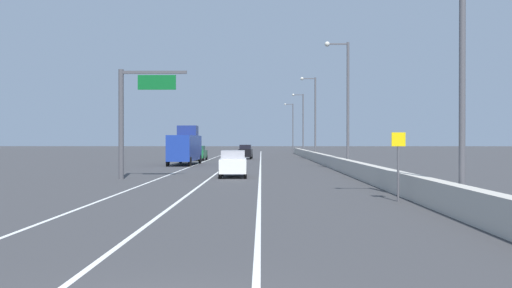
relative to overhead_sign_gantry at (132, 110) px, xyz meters
name	(u,v)px	position (x,y,z in m)	size (l,w,h in m)	color
ground_plane	(249,160)	(7.26, 34.99, -4.73)	(320.00, 320.00, 0.00)	#38383A
lane_stripe_left	(201,163)	(1.76, 25.99, -4.73)	(0.16, 130.00, 0.00)	silver
lane_stripe_center	(231,163)	(5.26, 25.99, -4.73)	(0.16, 130.00, 0.00)	silver
lane_stripe_right	(261,163)	(8.76, 25.99, -4.73)	(0.16, 130.00, 0.00)	silver
jersey_barrier_right	(338,164)	(15.69, 10.99, -4.18)	(0.60, 120.00, 1.10)	#B2ADA3
overhead_sign_gantry	(132,110)	(0.00, 0.00, 0.00)	(4.68, 0.36, 7.50)	#47474C
speed_advisory_sign	(398,161)	(14.79, -13.22, -2.96)	(0.60, 0.11, 3.00)	#4C4C51
lamp_post_right_near	(456,43)	(16.23, -16.11, 1.63)	(2.14, 0.44, 11.18)	#4C4C51
lamp_post_right_second	(345,97)	(16.10, 9.81, 1.63)	(2.14, 0.44, 11.18)	#4C4C51
lamp_post_right_third	(314,113)	(15.90, 35.73, 1.63)	(2.14, 0.44, 11.18)	#4C4C51
lamp_post_right_fourth	(302,120)	(16.28, 61.65, 1.63)	(2.14, 0.44, 11.18)	#4C4C51
lamp_post_right_fifth	(292,124)	(15.95, 87.57, 1.63)	(2.14, 0.44, 11.18)	#4C4C51
car_green_0	(199,153)	(0.60, 33.60, -3.77)	(2.00, 4.10, 1.92)	#196033
car_black_1	(246,152)	(6.63, 38.78, -3.73)	(1.95, 4.18, 2.01)	black
car_white_2	(233,164)	(6.82, 1.91, -3.77)	(2.08, 4.32, 1.93)	white
box_truck	(185,147)	(0.64, 20.99, -2.78)	(2.69, 8.62, 4.26)	navy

